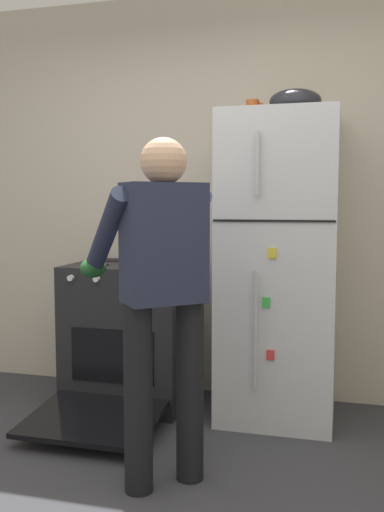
{
  "coord_description": "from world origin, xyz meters",
  "views": [
    {
      "loc": [
        0.84,
        -1.88,
        1.31
      ],
      "look_at": [
        -0.03,
        1.32,
        1.0
      ],
      "focal_mm": 39.97,
      "sensor_mm": 36.0,
      "label": 1
    }
  ],
  "objects_px": {
    "refrigerator": "(279,268)",
    "person_cook": "(161,280)",
    "red_pot": "(151,256)",
    "coffee_mug": "(253,108)",
    "mixing_bowl": "(295,101)",
    "stove_range": "(130,335)"
  },
  "relations": [
    {
      "from": "refrigerator",
      "to": "person_cook",
      "type": "xyz_separation_m",
      "value": [
        -0.43,
        -1.0,
        0.04
      ]
    },
    {
      "from": "red_pot",
      "to": "coffee_mug",
      "type": "xyz_separation_m",
      "value": [
        0.63,
        0.1,
        0.91
      ]
    },
    {
      "from": "coffee_mug",
      "to": "refrigerator",
      "type": "bearing_deg",
      "value": -15.83
    },
    {
      "from": "red_pot",
      "to": "person_cook",
      "type": "bearing_deg",
      "value": -68.48
    },
    {
      "from": "red_pot",
      "to": "mixing_bowl",
      "type": "xyz_separation_m",
      "value": [
        0.88,
        0.05,
        0.93
      ]
    },
    {
      "from": "red_pot",
      "to": "stove_range",
      "type": "bearing_deg",
      "value": 168.68
    },
    {
      "from": "stove_range",
      "to": "person_cook",
      "type": "distance_m",
      "value": 1.23
    },
    {
      "from": "stove_range",
      "to": "coffee_mug",
      "type": "distance_m",
      "value": 1.64
    },
    {
      "from": "coffee_mug",
      "to": "mixing_bowl",
      "type": "relative_size",
      "value": 0.37
    },
    {
      "from": "stove_range",
      "to": "red_pot",
      "type": "relative_size",
      "value": 3.67
    },
    {
      "from": "mixing_bowl",
      "to": "refrigerator",
      "type": "bearing_deg",
      "value": -179.79
    },
    {
      "from": "refrigerator",
      "to": "stove_range",
      "type": "distance_m",
      "value": 1.07
    },
    {
      "from": "stove_range",
      "to": "mixing_bowl",
      "type": "bearing_deg",
      "value": 0.99
    },
    {
      "from": "refrigerator",
      "to": "stove_range",
      "type": "height_order",
      "value": "refrigerator"
    },
    {
      "from": "person_cook",
      "to": "mixing_bowl",
      "type": "relative_size",
      "value": 5.28
    },
    {
      "from": "stove_range",
      "to": "mixing_bowl",
      "type": "distance_m",
      "value": 1.79
    },
    {
      "from": "coffee_mug",
      "to": "mixing_bowl",
      "type": "distance_m",
      "value": 0.26
    },
    {
      "from": "person_cook",
      "to": "red_pot",
      "type": "xyz_separation_m",
      "value": [
        -0.37,
        0.95,
        0.01
      ]
    },
    {
      "from": "red_pot",
      "to": "coffee_mug",
      "type": "relative_size",
      "value": 2.98
    },
    {
      "from": "refrigerator",
      "to": "person_cook",
      "type": "distance_m",
      "value": 1.09
    },
    {
      "from": "refrigerator",
      "to": "red_pot",
      "type": "relative_size",
      "value": 5.5
    },
    {
      "from": "person_cook",
      "to": "coffee_mug",
      "type": "xyz_separation_m",
      "value": [
        0.25,
        1.05,
        0.93
      ]
    }
  ]
}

